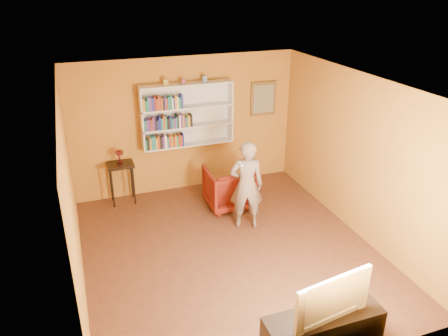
{
  "coord_description": "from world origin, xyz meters",
  "views": [
    {
      "loc": [
        -2.07,
        -5.52,
        4.09
      ],
      "look_at": [
        0.18,
        0.75,
        1.12
      ],
      "focal_mm": 35.0,
      "sensor_mm": 36.0,
      "label": 1
    }
  ],
  "objects_px": {
    "tv_cabinet": "(322,332)",
    "armchair": "(229,187)",
    "bookshelf": "(187,114)",
    "television": "(327,294)",
    "console_table": "(121,170)",
    "person": "(246,185)",
    "ruby_lustre": "(119,154)"
  },
  "relations": [
    {
      "from": "ruby_lustre",
      "to": "television",
      "type": "xyz_separation_m",
      "value": [
        1.7,
        -4.5,
        -0.21
      ]
    },
    {
      "from": "person",
      "to": "tv_cabinet",
      "type": "distance_m",
      "value": 2.93
    },
    {
      "from": "armchair",
      "to": "person",
      "type": "height_order",
      "value": "person"
    },
    {
      "from": "person",
      "to": "tv_cabinet",
      "type": "xyz_separation_m",
      "value": [
        -0.21,
        -2.87,
        -0.54
      ]
    },
    {
      "from": "console_table",
      "to": "tv_cabinet",
      "type": "height_order",
      "value": "console_table"
    },
    {
      "from": "ruby_lustre",
      "to": "armchair",
      "type": "bearing_deg",
      "value": -23.82
    },
    {
      "from": "armchair",
      "to": "tv_cabinet",
      "type": "bearing_deg",
      "value": 88.06
    },
    {
      "from": "television",
      "to": "armchair",
      "type": "bearing_deg",
      "value": 78.34
    },
    {
      "from": "bookshelf",
      "to": "television",
      "type": "relative_size",
      "value": 1.76
    },
    {
      "from": "ruby_lustre",
      "to": "armchair",
      "type": "xyz_separation_m",
      "value": [
        1.89,
        -0.83,
        -0.62
      ]
    },
    {
      "from": "console_table",
      "to": "ruby_lustre",
      "type": "height_order",
      "value": "ruby_lustre"
    },
    {
      "from": "armchair",
      "to": "tv_cabinet",
      "type": "relative_size",
      "value": 0.6
    },
    {
      "from": "person",
      "to": "television",
      "type": "distance_m",
      "value": 2.88
    },
    {
      "from": "console_table",
      "to": "tv_cabinet",
      "type": "relative_size",
      "value": 0.57
    },
    {
      "from": "bookshelf",
      "to": "tv_cabinet",
      "type": "bearing_deg",
      "value": -85.93
    },
    {
      "from": "bookshelf",
      "to": "tv_cabinet",
      "type": "height_order",
      "value": "bookshelf"
    },
    {
      "from": "tv_cabinet",
      "to": "armchair",
      "type": "bearing_deg",
      "value": 87.06
    },
    {
      "from": "armchair",
      "to": "person",
      "type": "relative_size",
      "value": 0.54
    },
    {
      "from": "bookshelf",
      "to": "tv_cabinet",
      "type": "xyz_separation_m",
      "value": [
        0.33,
        -4.66,
        -1.34
      ]
    },
    {
      "from": "console_table",
      "to": "person",
      "type": "height_order",
      "value": "person"
    },
    {
      "from": "console_table",
      "to": "television",
      "type": "xyz_separation_m",
      "value": [
        1.7,
        -4.5,
        0.13
      ]
    },
    {
      "from": "person",
      "to": "television",
      "type": "xyz_separation_m",
      "value": [
        -0.21,
        -2.87,
        0.01
      ]
    },
    {
      "from": "bookshelf",
      "to": "armchair",
      "type": "relative_size",
      "value": 2.09
    },
    {
      "from": "bookshelf",
      "to": "armchair",
      "type": "height_order",
      "value": "bookshelf"
    },
    {
      "from": "console_table",
      "to": "tv_cabinet",
      "type": "bearing_deg",
      "value": -69.31
    },
    {
      "from": "ruby_lustre",
      "to": "person",
      "type": "height_order",
      "value": "person"
    },
    {
      "from": "console_table",
      "to": "person",
      "type": "distance_m",
      "value": 2.51
    },
    {
      "from": "console_table",
      "to": "ruby_lustre",
      "type": "bearing_deg",
      "value": 153.43
    },
    {
      "from": "person",
      "to": "tv_cabinet",
      "type": "bearing_deg",
      "value": 101.9
    },
    {
      "from": "bookshelf",
      "to": "television",
      "type": "height_order",
      "value": "bookshelf"
    },
    {
      "from": "console_table",
      "to": "person",
      "type": "xyz_separation_m",
      "value": [
        1.91,
        -1.63,
        0.12
      ]
    },
    {
      "from": "ruby_lustre",
      "to": "person",
      "type": "relative_size",
      "value": 0.17
    }
  ]
}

